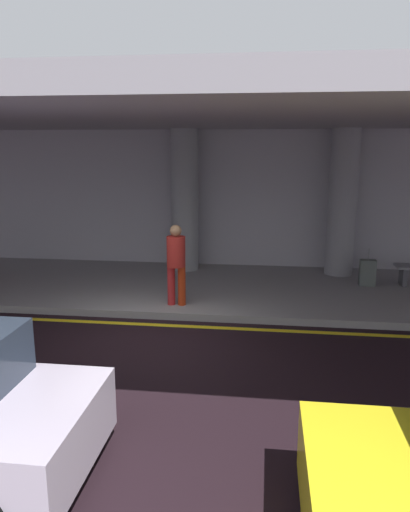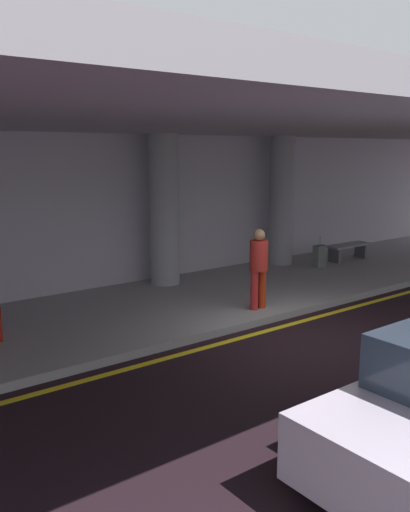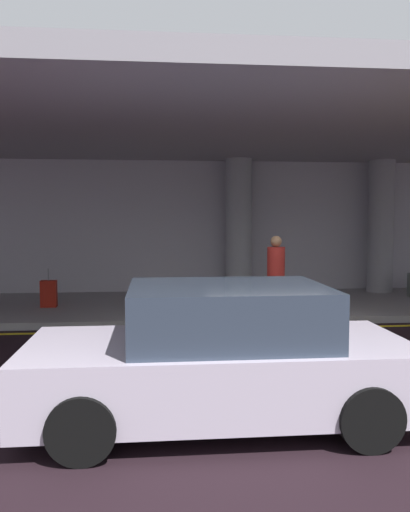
{
  "view_description": "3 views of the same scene",
  "coord_description": "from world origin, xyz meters",
  "px_view_note": "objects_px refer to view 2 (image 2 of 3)",
  "views": [
    {
      "loc": [
        2.16,
        -8.09,
        3.4
      ],
      "look_at": [
        0.82,
        2.3,
        1.03
      ],
      "focal_mm": 34.59,
      "sensor_mm": 36.0,
      "label": 1
    },
    {
      "loc": [
        -7.16,
        -6.46,
        3.4
      ],
      "look_at": [
        -0.73,
        1.99,
        1.33
      ],
      "focal_mm": 38.0,
      "sensor_mm": 36.0,
      "label": 2
    },
    {
      "loc": [
        -2.27,
        -9.44,
        2.23
      ],
      "look_at": [
        -1.16,
        2.11,
        1.37
      ],
      "focal_mm": 36.66,
      "sensor_mm": 36.0,
      "label": 3
    }
  ],
  "objects_px": {
    "support_column_far_left": "(164,210)",
    "suitcase_upright_primary": "(320,256)",
    "bench_metal": "(348,248)",
    "support_column_left_mid": "(281,201)",
    "traveler_with_luggage": "(259,264)"
  },
  "relations": [
    {
      "from": "support_column_far_left",
      "to": "suitcase_upright_primary",
      "type": "xyz_separation_m",
      "value": [
        4.52,
        -1.05,
        -1.51
      ]
    },
    {
      "from": "suitcase_upright_primary",
      "to": "bench_metal",
      "type": "height_order",
      "value": "suitcase_upright_primary"
    },
    {
      "from": "support_column_left_mid",
      "to": "traveler_with_luggage",
      "type": "xyz_separation_m",
      "value": [
        -3.68,
        -3.03,
        -0.86
      ]
    },
    {
      "from": "support_column_far_left",
      "to": "traveler_with_luggage",
      "type": "height_order",
      "value": "support_column_far_left"
    },
    {
      "from": "support_column_left_mid",
      "to": "bench_metal",
      "type": "relative_size",
      "value": 2.28
    },
    {
      "from": "traveler_with_luggage",
      "to": "bench_metal",
      "type": "height_order",
      "value": "traveler_with_luggage"
    },
    {
      "from": "traveler_with_luggage",
      "to": "bench_metal",
      "type": "distance_m",
      "value": 6.09
    },
    {
      "from": "traveler_with_luggage",
      "to": "bench_metal",
      "type": "relative_size",
      "value": 1.05
    },
    {
      "from": "support_column_far_left",
      "to": "bench_metal",
      "type": "relative_size",
      "value": 2.28
    },
    {
      "from": "bench_metal",
      "to": "support_column_left_mid",
      "type": "bearing_deg",
      "value": 156.07
    },
    {
      "from": "support_column_far_left",
      "to": "bench_metal",
      "type": "height_order",
      "value": "support_column_far_left"
    },
    {
      "from": "suitcase_upright_primary",
      "to": "bench_metal",
      "type": "xyz_separation_m",
      "value": [
        1.47,
        0.16,
        0.04
      ]
    },
    {
      "from": "support_column_far_left",
      "to": "traveler_with_luggage",
      "type": "bearing_deg",
      "value": -83.89
    },
    {
      "from": "support_column_left_mid",
      "to": "bench_metal",
      "type": "distance_m",
      "value": 2.63
    },
    {
      "from": "suitcase_upright_primary",
      "to": "support_column_far_left",
      "type": "bearing_deg",
      "value": -176.84
    }
  ]
}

